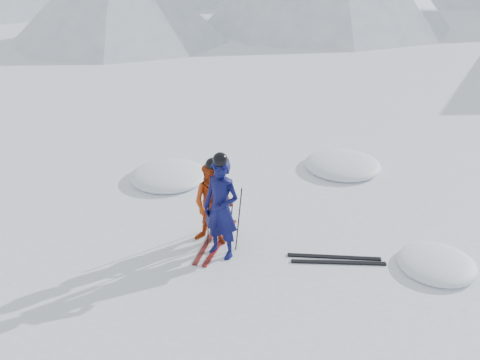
# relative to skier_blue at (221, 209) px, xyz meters

# --- Properties ---
(ground) EXTENTS (160.00, 160.00, 0.00)m
(ground) POSITION_rel_skier_blue_xyz_m (1.98, 0.45, -0.97)
(ground) COLOR white
(ground) RESTS_ON ground
(skier_blue) EXTENTS (0.80, 0.63, 1.93)m
(skier_blue) POSITION_rel_skier_blue_xyz_m (0.00, 0.00, 0.00)
(skier_blue) COLOR #0B0D44
(skier_blue) RESTS_ON ground
(skier_red) EXTENTS (0.81, 0.63, 1.65)m
(skier_red) POSITION_rel_skier_blue_xyz_m (-0.27, 0.36, -0.14)
(skier_red) COLOR #B0360E
(skier_red) RESTS_ON ground
(pole_blue_left) EXTENTS (0.13, 0.09, 1.29)m
(pole_blue_left) POSITION_rel_skier_blue_xyz_m (-0.30, 0.15, -0.32)
(pole_blue_left) COLOR black
(pole_blue_left) RESTS_ON ground
(pole_blue_right) EXTENTS (0.13, 0.08, 1.29)m
(pole_blue_right) POSITION_rel_skier_blue_xyz_m (0.25, 0.25, -0.32)
(pole_blue_right) COLOR black
(pole_blue_right) RESTS_ON ground
(pole_red_left) EXTENTS (0.11, 0.09, 1.10)m
(pole_red_left) POSITION_rel_skier_blue_xyz_m (-0.57, 0.61, -0.42)
(pole_red_left) COLOR black
(pole_red_left) RESTS_ON ground
(pole_red_right) EXTENTS (0.11, 0.08, 1.10)m
(pole_red_right) POSITION_rel_skier_blue_xyz_m (0.03, 0.51, -0.42)
(pole_red_right) COLOR black
(pole_red_right) RESTS_ON ground
(ski_worn_left) EXTENTS (0.16, 1.70, 0.03)m
(ski_worn_left) POSITION_rel_skier_blue_xyz_m (-0.39, 0.36, -0.95)
(ski_worn_left) COLOR black
(ski_worn_left) RESTS_ON ground
(ski_worn_right) EXTENTS (0.14, 1.70, 0.03)m
(ski_worn_right) POSITION_rel_skier_blue_xyz_m (-0.15, 0.36, -0.95)
(ski_worn_right) COLOR black
(ski_worn_right) RESTS_ON ground
(ski_loose_a) EXTENTS (1.68, 0.44, 0.03)m
(ski_loose_a) POSITION_rel_skier_blue_xyz_m (2.01, 0.48, -0.95)
(ski_loose_a) COLOR black
(ski_loose_a) RESTS_ON ground
(ski_loose_b) EXTENTS (1.67, 0.49, 0.03)m
(ski_loose_b) POSITION_rel_skier_blue_xyz_m (2.11, 0.33, -0.95)
(ski_loose_b) COLOR black
(ski_loose_b) RESTS_ON ground
(snow_lumps) EXTENTS (7.67, 5.46, 0.42)m
(snow_lumps) POSITION_rel_skier_blue_xyz_m (0.47, 3.16, -0.97)
(snow_lumps) COLOR white
(snow_lumps) RESTS_ON ground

